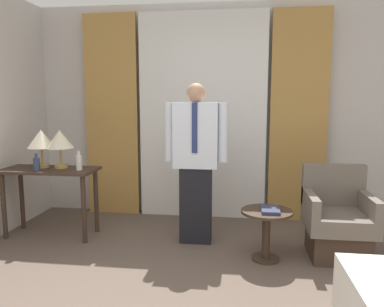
{
  "coord_description": "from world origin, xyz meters",
  "views": [
    {
      "loc": [
        0.49,
        -1.87,
        1.51
      ],
      "look_at": [
        0.01,
        1.79,
        0.97
      ],
      "focal_mm": 35.0,
      "sensor_mm": 36.0,
      "label": 1
    }
  ],
  "objects_px": {
    "bottle_by_lamp": "(37,164)",
    "table_lamp_right": "(60,140)",
    "armchair": "(337,223)",
    "side_table": "(266,226)",
    "bottle_near_edge": "(79,162)",
    "person": "(196,158)",
    "desk": "(50,181)",
    "book": "(270,210)",
    "table_lamp_left": "(41,140)"
  },
  "relations": [
    {
      "from": "bottle_by_lamp",
      "to": "book",
      "type": "xyz_separation_m",
      "value": [
        2.41,
        -0.22,
        -0.34
      ]
    },
    {
      "from": "person",
      "to": "side_table",
      "type": "xyz_separation_m",
      "value": [
        0.71,
        -0.37,
        -0.58
      ]
    },
    {
      "from": "table_lamp_left",
      "to": "table_lamp_right",
      "type": "distance_m",
      "value": 0.22
    },
    {
      "from": "desk",
      "to": "book",
      "type": "xyz_separation_m",
      "value": [
        2.36,
        -0.38,
        -0.12
      ]
    },
    {
      "from": "desk",
      "to": "bottle_near_edge",
      "type": "relative_size",
      "value": 4.98
    },
    {
      "from": "bottle_near_edge",
      "to": "side_table",
      "type": "distance_m",
      "value": 2.06
    },
    {
      "from": "armchair",
      "to": "side_table",
      "type": "height_order",
      "value": "armchair"
    },
    {
      "from": "desk",
      "to": "book",
      "type": "bearing_deg",
      "value": -9.07
    },
    {
      "from": "side_table",
      "to": "bottle_by_lamp",
      "type": "bearing_deg",
      "value": 175.45
    },
    {
      "from": "table_lamp_left",
      "to": "bottle_by_lamp",
      "type": "xyz_separation_m",
      "value": [
        0.06,
        -0.22,
        -0.23
      ]
    },
    {
      "from": "table_lamp_left",
      "to": "book",
      "type": "height_order",
      "value": "table_lamp_left"
    },
    {
      "from": "table_lamp_right",
      "to": "side_table",
      "type": "xyz_separation_m",
      "value": [
        2.22,
        -0.41,
        -0.73
      ]
    },
    {
      "from": "table_lamp_left",
      "to": "table_lamp_right",
      "type": "relative_size",
      "value": 1.0
    },
    {
      "from": "table_lamp_right",
      "to": "book",
      "type": "xyz_separation_m",
      "value": [
        2.25,
        -0.44,
        -0.57
      ]
    },
    {
      "from": "table_lamp_right",
      "to": "bottle_by_lamp",
      "type": "xyz_separation_m",
      "value": [
        -0.16,
        -0.22,
        -0.23
      ]
    },
    {
      "from": "table_lamp_left",
      "to": "bottle_by_lamp",
      "type": "bearing_deg",
      "value": -75.17
    },
    {
      "from": "bottle_near_edge",
      "to": "armchair",
      "type": "height_order",
      "value": "bottle_near_edge"
    },
    {
      "from": "bottle_by_lamp",
      "to": "side_table",
      "type": "bearing_deg",
      "value": -4.55
    },
    {
      "from": "bottle_by_lamp",
      "to": "bottle_near_edge",
      "type": "bearing_deg",
      "value": 17.39
    },
    {
      "from": "desk",
      "to": "armchair",
      "type": "distance_m",
      "value": 3.03
    },
    {
      "from": "table_lamp_left",
      "to": "bottle_near_edge",
      "type": "relative_size",
      "value": 2.04
    },
    {
      "from": "desk",
      "to": "bottle_by_lamp",
      "type": "xyz_separation_m",
      "value": [
        -0.05,
        -0.16,
        0.22
      ]
    },
    {
      "from": "bottle_near_edge",
      "to": "person",
      "type": "height_order",
      "value": "person"
    },
    {
      "from": "bottle_near_edge",
      "to": "bottle_by_lamp",
      "type": "distance_m",
      "value": 0.43
    },
    {
      "from": "table_lamp_left",
      "to": "side_table",
      "type": "distance_m",
      "value": 2.58
    },
    {
      "from": "table_lamp_left",
      "to": "armchair",
      "type": "height_order",
      "value": "table_lamp_left"
    },
    {
      "from": "table_lamp_left",
      "to": "person",
      "type": "xyz_separation_m",
      "value": [
        1.72,
        -0.04,
        -0.16
      ]
    },
    {
      "from": "person",
      "to": "bottle_by_lamp",
      "type": "bearing_deg",
      "value": -173.83
    },
    {
      "from": "table_lamp_left",
      "to": "table_lamp_right",
      "type": "xyz_separation_m",
      "value": [
        0.22,
        0.0,
        0.0
      ]
    },
    {
      "from": "bottle_by_lamp",
      "to": "desk",
      "type": "bearing_deg",
      "value": 72.7
    },
    {
      "from": "bottle_near_edge",
      "to": "book",
      "type": "xyz_separation_m",
      "value": [
        2.0,
        -0.34,
        -0.34
      ]
    },
    {
      "from": "desk",
      "to": "armchair",
      "type": "relative_size",
      "value": 1.19
    },
    {
      "from": "bottle_by_lamp",
      "to": "armchair",
      "type": "bearing_deg",
      "value": 0.03
    },
    {
      "from": "bottle_near_edge",
      "to": "table_lamp_right",
      "type": "bearing_deg",
      "value": 159.75
    },
    {
      "from": "table_lamp_right",
      "to": "desk",
      "type": "bearing_deg",
      "value": -150.91
    },
    {
      "from": "bottle_near_edge",
      "to": "armchair",
      "type": "bearing_deg",
      "value": -2.74
    },
    {
      "from": "table_lamp_left",
      "to": "bottle_near_edge",
      "type": "height_order",
      "value": "table_lamp_left"
    },
    {
      "from": "table_lamp_left",
      "to": "side_table",
      "type": "xyz_separation_m",
      "value": [
        2.44,
        -0.41,
        -0.73
      ]
    },
    {
      "from": "bottle_by_lamp",
      "to": "side_table",
      "type": "height_order",
      "value": "bottle_by_lamp"
    },
    {
      "from": "person",
      "to": "armchair",
      "type": "relative_size",
      "value": 1.94
    },
    {
      "from": "person",
      "to": "armchair",
      "type": "xyz_separation_m",
      "value": [
        1.4,
        -0.18,
        -0.58
      ]
    },
    {
      "from": "armchair",
      "to": "book",
      "type": "distance_m",
      "value": 0.71
    },
    {
      "from": "desk",
      "to": "armchair",
      "type": "height_order",
      "value": "armchair"
    },
    {
      "from": "desk",
      "to": "side_table",
      "type": "bearing_deg",
      "value": -8.55
    },
    {
      "from": "bottle_by_lamp",
      "to": "table_lamp_right",
      "type": "bearing_deg",
      "value": 54.34
    },
    {
      "from": "table_lamp_right",
      "to": "book",
      "type": "relative_size",
      "value": 1.63
    },
    {
      "from": "table_lamp_left",
      "to": "side_table",
      "type": "bearing_deg",
      "value": -9.56
    },
    {
      "from": "bottle_near_edge",
      "to": "armchair",
      "type": "relative_size",
      "value": 0.24
    },
    {
      "from": "armchair",
      "to": "side_table",
      "type": "xyz_separation_m",
      "value": [
        -0.68,
        -0.19,
        0.0
      ]
    },
    {
      "from": "bottle_by_lamp",
      "to": "person",
      "type": "bearing_deg",
      "value": 6.17
    }
  ]
}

